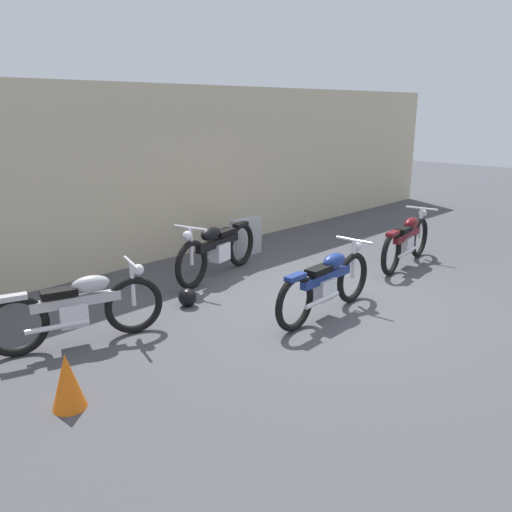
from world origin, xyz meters
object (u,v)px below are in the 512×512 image
Objects in this scene: motorcycle_silver at (79,308)px; motorcycle_black at (217,249)px; traffic_cone at (67,381)px; motorcycle_blue at (327,283)px; helmet at (188,297)px; stone_marker at (246,237)px; motorcycle_maroon at (407,240)px.

motorcycle_black is at bearing 32.18° from motorcycle_silver.
traffic_cone is 0.26× the size of motorcycle_blue.
motorcycle_black is (1.21, 0.71, 0.34)m from helmet.
stone_marker is 1.42m from motorcycle_black.
helmet is at bearing 122.27° from motorcycle_blue.
traffic_cone is 1.44m from motorcycle_silver.
stone_marker is at bearing 27.78° from traffic_cone.
motorcycle_black is 1.03× the size of motorcycle_maroon.
helmet is 1.97m from motorcycle_blue.
stone_marker reaches higher than helmet.
motorcycle_black reaches higher than motorcycle_maroon.
motorcycle_silver reaches higher than helmet.
helmet is 0.13× the size of motorcycle_silver.
helmet is 0.13× the size of motorcycle_blue.
motorcycle_blue is at bearing 74.05° from motorcycle_black.
motorcycle_black is 1.07× the size of motorcycle_silver.
motorcycle_black is at bearing 136.88° from motorcycle_maroon.
motorcycle_maroon is at bearing 4.99° from motorcycle_blue.
stone_marker reaches higher than traffic_cone.
traffic_cone is at bearing 14.89° from motorcycle_black.
motorcycle_maroon reaches higher than motorcycle_blue.
motorcycle_silver is (-5.62, 1.16, -0.01)m from motorcycle_maroon.
motorcycle_silver is at bearing 57.53° from traffic_cone.
motorcycle_silver is (-4.13, -1.37, 0.10)m from stone_marker.
motorcycle_maroon is 1.05× the size of motorcycle_silver.
stone_marker is at bearing 112.14° from motorcycle_maroon.
traffic_cone is at bearing -105.15° from motorcycle_silver.
motorcycle_blue is (1.11, -1.59, 0.32)m from helmet.
helmet is 1.68m from motorcycle_silver.
helmet is 0.12× the size of motorcycle_black.
traffic_cone is 4.13m from motorcycle_black.
helmet is at bearing -151.85° from stone_marker.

